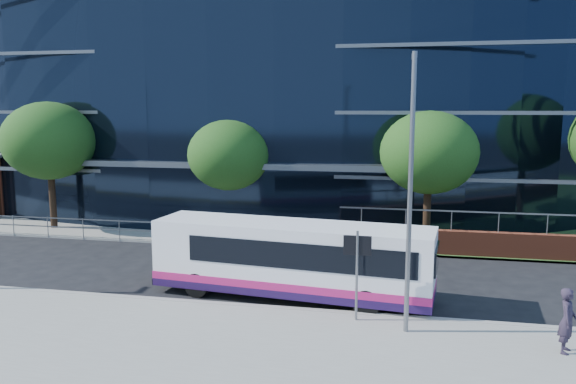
% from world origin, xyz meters
% --- Properties ---
extents(ground, '(200.00, 200.00, 0.00)m').
position_xyz_m(ground, '(0.00, 0.00, 0.00)').
color(ground, black).
rests_on(ground, ground).
extents(pavement_near, '(80.00, 8.00, 0.15)m').
position_xyz_m(pavement_near, '(0.00, -5.00, 0.07)').
color(pavement_near, gray).
rests_on(pavement_near, ground).
extents(kerb, '(80.00, 0.25, 0.16)m').
position_xyz_m(kerb, '(0.00, -1.00, 0.08)').
color(kerb, gray).
rests_on(kerb, ground).
extents(yellow_line_outer, '(80.00, 0.08, 0.01)m').
position_xyz_m(yellow_line_outer, '(0.00, -0.80, 0.01)').
color(yellow_line_outer, gold).
rests_on(yellow_line_outer, ground).
extents(yellow_line_inner, '(80.00, 0.08, 0.01)m').
position_xyz_m(yellow_line_inner, '(0.00, -0.65, 0.01)').
color(yellow_line_inner, gold).
rests_on(yellow_line_inner, ground).
extents(far_forecourt, '(50.00, 8.00, 0.10)m').
position_xyz_m(far_forecourt, '(-6.00, 11.00, 0.05)').
color(far_forecourt, gray).
rests_on(far_forecourt, ground).
extents(glass_office, '(44.00, 23.10, 16.00)m').
position_xyz_m(glass_office, '(-4.00, 20.85, 8.00)').
color(glass_office, black).
rests_on(glass_office, ground).
extents(guard_railings, '(24.00, 0.05, 1.10)m').
position_xyz_m(guard_railings, '(-8.00, 7.00, 0.82)').
color(guard_railings, slate).
rests_on(guard_railings, ground).
extents(street_sign, '(0.85, 0.09, 2.80)m').
position_xyz_m(street_sign, '(4.50, -1.59, 2.15)').
color(street_sign, slate).
rests_on(street_sign, pavement_near).
extents(tree_far_a, '(4.95, 4.95, 6.98)m').
position_xyz_m(tree_far_a, '(-13.00, 9.00, 4.86)').
color(tree_far_a, black).
rests_on(tree_far_a, ground).
extents(tree_far_b, '(4.29, 4.29, 6.05)m').
position_xyz_m(tree_far_b, '(-3.00, 9.50, 4.21)').
color(tree_far_b, black).
rests_on(tree_far_b, ground).
extents(tree_far_c, '(4.62, 4.62, 6.51)m').
position_xyz_m(tree_far_c, '(7.00, 9.00, 4.54)').
color(tree_far_c, black).
rests_on(tree_far_c, ground).
extents(streetlight_east, '(0.15, 0.77, 8.00)m').
position_xyz_m(streetlight_east, '(6.00, -2.17, 4.44)').
color(streetlight_east, slate).
rests_on(streetlight_east, pavement_near).
extents(city_bus, '(10.02, 3.35, 2.66)m').
position_xyz_m(city_bus, '(2.15, 0.45, 1.41)').
color(city_bus, white).
rests_on(city_bus, ground).
extents(pedestrian, '(0.61, 0.75, 1.77)m').
position_xyz_m(pedestrian, '(10.17, -2.80, 1.03)').
color(pedestrian, '#2A2233').
rests_on(pedestrian, pavement_near).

